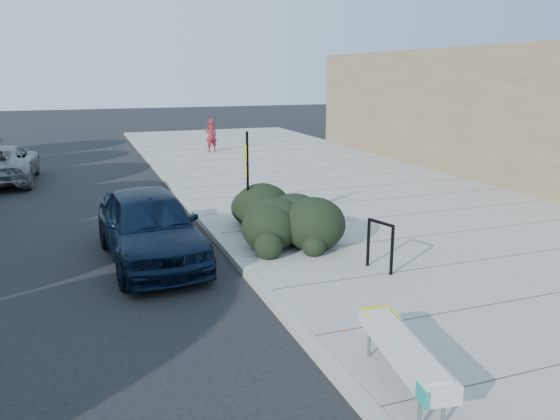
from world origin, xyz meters
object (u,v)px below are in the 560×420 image
(bike_rack, at_px, (380,241))
(pedestrian, at_px, (211,135))
(sedan_navy, at_px, (150,225))
(sign_post, at_px, (247,175))
(bench, at_px, (403,350))
(suv_silver, at_px, (1,164))

(bike_rack, xyz_separation_m, pedestrian, (0.84, 18.60, 0.21))
(sedan_navy, distance_m, pedestrian, 16.70)
(bike_rack, xyz_separation_m, sedan_navy, (-4.34, 2.72, 0.04))
(pedestrian, bearing_deg, bike_rack, 79.00)
(bike_rack, relative_size, sign_post, 0.41)
(bench, height_order, bike_rack, bike_rack)
(bench, relative_size, sedan_navy, 0.47)
(sign_post, xyz_separation_m, pedestrian, (2.55, 14.83, -0.62))
(bench, bearing_deg, pedestrian, 92.22)
(bench, height_order, pedestrian, pedestrian)
(sign_post, bearing_deg, pedestrian, 90.19)
(sedan_navy, height_order, pedestrian, pedestrian)
(bike_rack, height_order, pedestrian, pedestrian)
(suv_silver, relative_size, pedestrian, 3.11)
(bike_rack, relative_size, sedan_navy, 0.22)
(bike_rack, distance_m, sign_post, 4.23)
(pedestrian, bearing_deg, bench, 74.48)
(bike_rack, height_order, sign_post, sign_post)
(suv_silver, bearing_deg, sedan_navy, 111.77)
(bench, height_order, suv_silver, suv_silver)
(bench, distance_m, pedestrian, 22.73)
(bike_rack, distance_m, pedestrian, 18.62)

